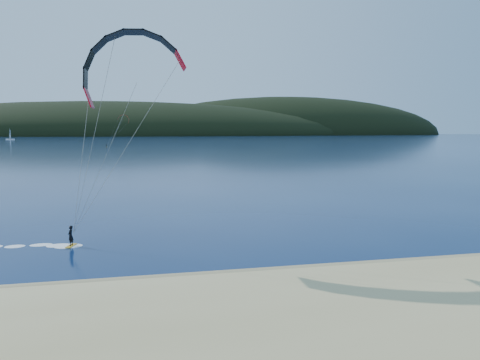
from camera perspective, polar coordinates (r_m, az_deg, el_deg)
The scene contains 6 objects.
ground at distance 20.84m, azimuth -7.31°, elevation -17.28°, with size 1800.00×1800.00×0.00m, color #08183E.
wet_sand at distance 25.00m, azimuth -8.15°, elevation -13.04°, with size 220.00×2.50×0.10m.
headland at distance 764.36m, azimuth -11.71°, elevation 5.78°, with size 1200.00×310.00×140.00m.
kitesurfer_near at distance 29.86m, azimuth -14.22°, elevation 11.26°, with size 19.45×5.96×14.53m.
kitesurfer_far at distance 225.67m, azimuth -15.14°, elevation 7.50°, with size 12.48×6.75×16.40m.
sailboat at distance 438.90m, azimuth -27.97°, elevation 4.78°, with size 7.10×4.57×10.09m.
Camera 1 is at (-1.39, -19.03, 8.40)m, focal length 32.45 mm.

